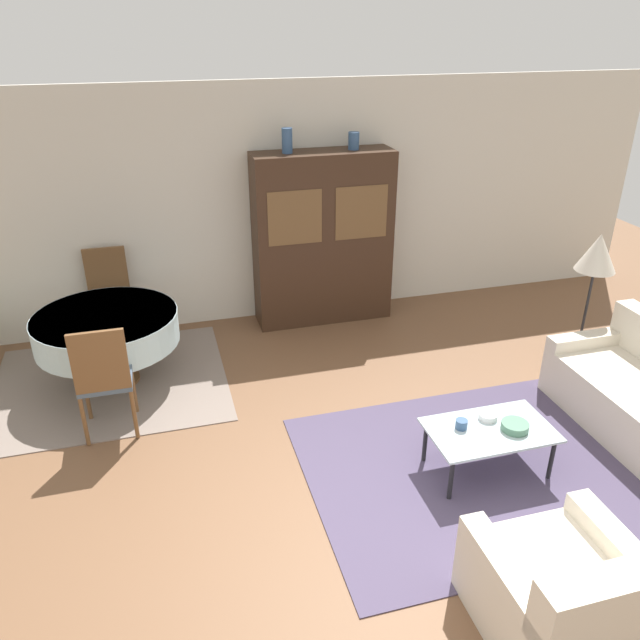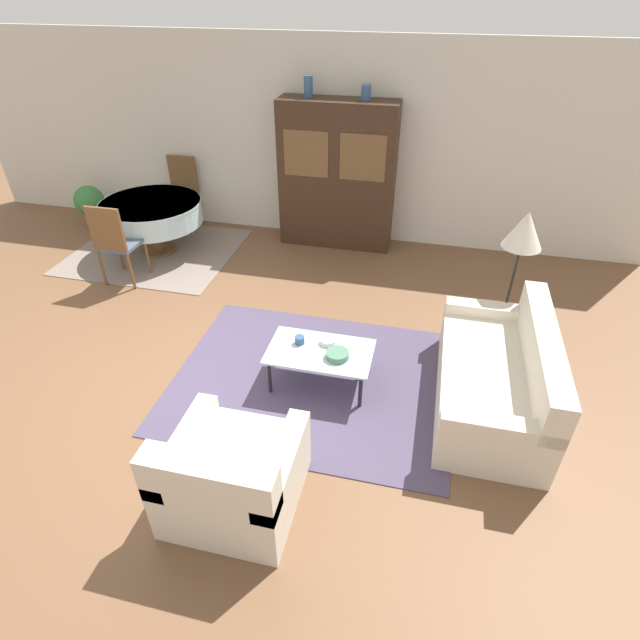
{
  "view_description": "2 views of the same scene",
  "coord_description": "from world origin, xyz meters",
  "px_view_note": "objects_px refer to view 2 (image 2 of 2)",
  "views": [
    {
      "loc": [
        -1.09,
        -3.21,
        3.31
      ],
      "look_at": [
        0.2,
        1.4,
        0.95
      ],
      "focal_mm": 35.0,
      "sensor_mm": 36.0,
      "label": 1
    },
    {
      "loc": [
        2.1,
        -3.28,
        3.3
      ],
      "look_at": [
        1.26,
        0.26,
        0.75
      ],
      "focal_mm": 28.0,
      "sensor_mm": 36.0,
      "label": 2
    }
  ],
  "objects_px": {
    "armchair": "(232,477)",
    "bowl": "(337,355)",
    "coffee_table": "(320,354)",
    "floor_lamp": "(524,234)",
    "dining_table": "(152,212)",
    "vase_short": "(366,92)",
    "display_cabinet": "(337,176)",
    "potted_plant": "(90,203)",
    "bowl_small": "(328,341)",
    "couch": "(497,379)",
    "vase_tall": "(308,87)",
    "dining_chair_far": "(182,189)",
    "dining_chair_near": "(115,240)",
    "cup": "(300,340)"
  },
  "relations": [
    {
      "from": "vase_short",
      "to": "armchair",
      "type": "bearing_deg",
      "value": -92.17
    },
    {
      "from": "dining_chair_near",
      "to": "vase_short",
      "type": "relative_size",
      "value": 5.68
    },
    {
      "from": "floor_lamp",
      "to": "dining_chair_near",
      "type": "bearing_deg",
      "value": 179.46
    },
    {
      "from": "vase_short",
      "to": "display_cabinet",
      "type": "bearing_deg",
      "value": -179.85
    },
    {
      "from": "floor_lamp",
      "to": "armchair",
      "type": "bearing_deg",
      "value": -127.22
    },
    {
      "from": "dining_chair_near",
      "to": "coffee_table",
      "type": "bearing_deg",
      "value": -24.2
    },
    {
      "from": "couch",
      "to": "dining_table",
      "type": "height_order",
      "value": "couch"
    },
    {
      "from": "bowl_small",
      "to": "coffee_table",
      "type": "bearing_deg",
      "value": -110.79
    },
    {
      "from": "couch",
      "to": "coffee_table",
      "type": "xyz_separation_m",
      "value": [
        -1.61,
        -0.08,
        0.05
      ]
    },
    {
      "from": "couch",
      "to": "vase_short",
      "type": "xyz_separation_m",
      "value": [
        -1.75,
        3.01,
        1.76
      ]
    },
    {
      "from": "dining_table",
      "to": "bowl_small",
      "type": "distance_m",
      "value": 3.61
    },
    {
      "from": "dining_chair_near",
      "to": "armchair",
      "type": "bearing_deg",
      "value": -46.85
    },
    {
      "from": "coffee_table",
      "to": "cup",
      "type": "bearing_deg",
      "value": 161.92
    },
    {
      "from": "floor_lamp",
      "to": "vase_short",
      "type": "distance_m",
      "value": 2.77
    },
    {
      "from": "couch",
      "to": "armchair",
      "type": "relative_size",
      "value": 1.92
    },
    {
      "from": "couch",
      "to": "coffee_table",
      "type": "distance_m",
      "value": 1.62
    },
    {
      "from": "dining_table",
      "to": "vase_short",
      "type": "xyz_separation_m",
      "value": [
        2.75,
        0.88,
        1.48
      ]
    },
    {
      "from": "dining_table",
      "to": "dining_chair_far",
      "type": "height_order",
      "value": "dining_chair_far"
    },
    {
      "from": "dining_table",
      "to": "vase_short",
      "type": "height_order",
      "value": "vase_short"
    },
    {
      "from": "dining_chair_far",
      "to": "potted_plant",
      "type": "height_order",
      "value": "dining_chair_far"
    },
    {
      "from": "cup",
      "to": "vase_short",
      "type": "distance_m",
      "value": 3.43
    },
    {
      "from": "potted_plant",
      "to": "dining_chair_far",
      "type": "bearing_deg",
      "value": 10.66
    },
    {
      "from": "dining_table",
      "to": "dining_chair_far",
      "type": "xyz_separation_m",
      "value": [
        -0.0,
        0.91,
        0.01
      ]
    },
    {
      "from": "armchair",
      "to": "cup",
      "type": "relative_size",
      "value": 9.87
    },
    {
      "from": "vase_short",
      "to": "dining_table",
      "type": "bearing_deg",
      "value": -162.33
    },
    {
      "from": "armchair",
      "to": "bowl_small",
      "type": "xyz_separation_m",
      "value": [
        0.36,
        1.59,
        0.12
      ]
    },
    {
      "from": "display_cabinet",
      "to": "armchair",
      "type": "bearing_deg",
      "value": -87.8
    },
    {
      "from": "dining_table",
      "to": "potted_plant",
      "type": "height_order",
      "value": "dining_table"
    },
    {
      "from": "cup",
      "to": "dining_chair_far",
      "type": "bearing_deg",
      "value": 131.31
    },
    {
      "from": "display_cabinet",
      "to": "potted_plant",
      "type": "height_order",
      "value": "display_cabinet"
    },
    {
      "from": "armchair",
      "to": "bowl",
      "type": "bearing_deg",
      "value": 70.85
    },
    {
      "from": "dining_chair_far",
      "to": "couch",
      "type": "bearing_deg",
      "value": 146.01
    },
    {
      "from": "dining_chair_far",
      "to": "bowl_small",
      "type": "distance_m",
      "value": 4.2
    },
    {
      "from": "coffee_table",
      "to": "vase_tall",
      "type": "distance_m",
      "value": 3.65
    },
    {
      "from": "display_cabinet",
      "to": "dining_chair_far",
      "type": "height_order",
      "value": "display_cabinet"
    },
    {
      "from": "vase_short",
      "to": "potted_plant",
      "type": "xyz_separation_m",
      "value": [
        -4.22,
        -0.24,
        -1.72
      ]
    },
    {
      "from": "display_cabinet",
      "to": "vase_tall",
      "type": "height_order",
      "value": "vase_tall"
    },
    {
      "from": "dining_chair_near",
      "to": "potted_plant",
      "type": "distance_m",
      "value": 2.14
    },
    {
      "from": "coffee_table",
      "to": "dining_chair_far",
      "type": "height_order",
      "value": "dining_chair_far"
    },
    {
      "from": "dining_chair_far",
      "to": "bowl",
      "type": "height_order",
      "value": "dining_chair_far"
    },
    {
      "from": "coffee_table",
      "to": "floor_lamp",
      "type": "height_order",
      "value": "floor_lamp"
    },
    {
      "from": "couch",
      "to": "bowl",
      "type": "bearing_deg",
      "value": 95.4
    },
    {
      "from": "dining_chair_near",
      "to": "dining_chair_far",
      "type": "relative_size",
      "value": 1.0
    },
    {
      "from": "vase_tall",
      "to": "potted_plant",
      "type": "distance_m",
      "value": 3.9
    },
    {
      "from": "dining_chair_far",
      "to": "bowl_small",
      "type": "height_order",
      "value": "dining_chair_far"
    },
    {
      "from": "dining_table",
      "to": "display_cabinet",
      "type": "bearing_deg",
      "value": 20.0
    },
    {
      "from": "bowl_small",
      "to": "potted_plant",
      "type": "bearing_deg",
      "value": 148.36
    },
    {
      "from": "armchair",
      "to": "bowl",
      "type": "relative_size",
      "value": 4.33
    },
    {
      "from": "coffee_table",
      "to": "bowl",
      "type": "xyz_separation_m",
      "value": [
        0.18,
        -0.06,
        0.07
      ]
    },
    {
      "from": "potted_plant",
      "to": "vase_short",
      "type": "bearing_deg",
      "value": 3.31
    }
  ]
}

